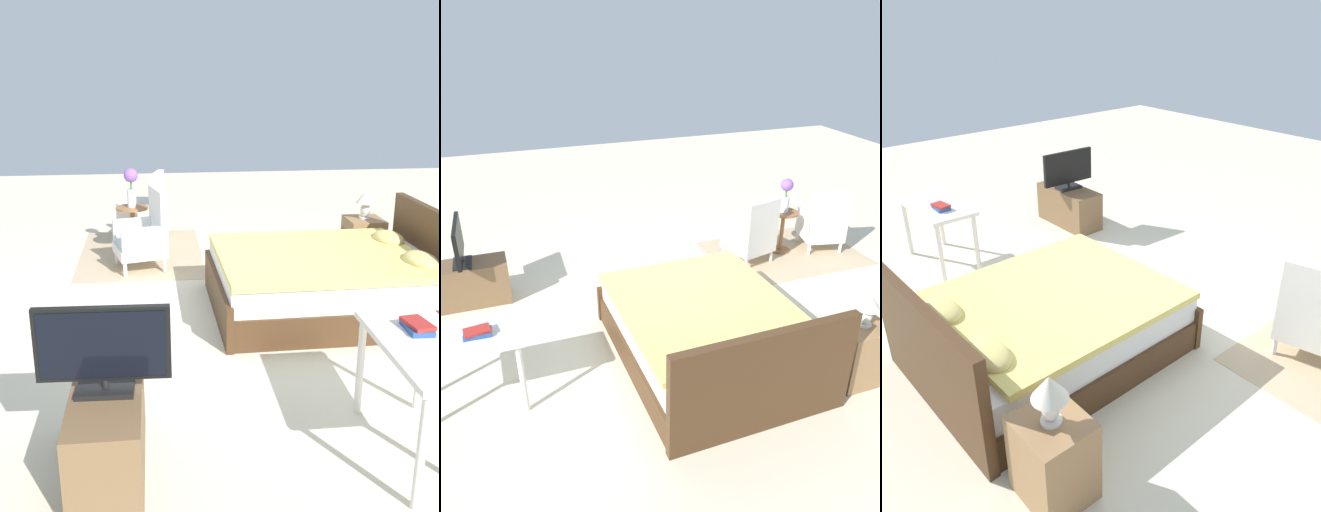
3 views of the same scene
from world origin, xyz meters
TOP-DOWN VIEW (x-y plane):
  - ground_plane at (0.00, 0.00)m, footprint 16.00×16.00m
  - floor_rug at (-2.06, -0.77)m, footprint 2.10×1.50m
  - bed at (-0.02, 1.06)m, footprint 1.69×2.17m
  - armchair_by_window_left at (-2.64, -0.71)m, footprint 0.65×0.65m
  - armchair_by_window_right at (-1.49, -0.71)m, footprint 0.66×0.66m
  - side_table at (-2.06, -0.86)m, footprint 0.40×0.40m
  - flower_vase at (-2.06, -0.86)m, footprint 0.17×0.17m
  - nightstand at (-1.19, 1.79)m, footprint 0.44×0.41m
  - table_lamp at (-1.19, 1.79)m, footprint 0.22×0.22m
  - tv_stand at (2.19, -0.89)m, footprint 0.96×0.40m
  - tv_flatscreen at (2.19, -0.89)m, footprint 0.21×0.74m
  - vanity_desk at (2.22, 0.95)m, footprint 1.04×0.52m
  - book_stack at (2.05, 0.96)m, footprint 0.23×0.16m

SIDE VIEW (x-z plane):
  - ground_plane at x=0.00m, z-range 0.00..0.00m
  - floor_rug at x=-2.06m, z-range 0.00..0.01m
  - tv_stand at x=2.19m, z-range 0.00..0.51m
  - bed at x=-0.02m, z-range -0.18..0.78m
  - nightstand at x=-1.19m, z-range 0.00..0.60m
  - side_table at x=-2.06m, z-range 0.08..0.68m
  - armchair_by_window_left at x=-2.64m, z-range -0.08..0.84m
  - armchair_by_window_right at x=-1.49m, z-range -0.08..0.84m
  - vanity_desk at x=2.22m, z-range 0.26..0.99m
  - book_stack at x=2.05m, z-range 0.73..0.79m
  - tv_flatscreen at x=2.19m, z-range 0.52..1.03m
  - table_lamp at x=-1.19m, z-range 0.65..0.98m
  - flower_vase at x=-2.06m, z-range 0.66..1.13m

